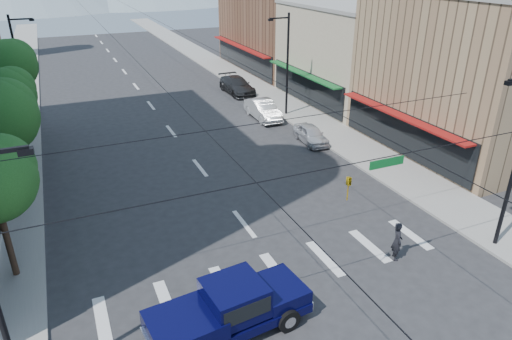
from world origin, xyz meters
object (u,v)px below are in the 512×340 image
at_px(pickup_truck, 229,308).
at_px(parked_car_far, 237,85).
at_px(parked_car_near, 311,134).
at_px(pedestrian, 397,241).
at_px(parked_car_mid, 263,110).

height_order(pickup_truck, parked_car_far, pickup_truck).
distance_m(pickup_truck, parked_car_near, 20.66).
relative_size(pedestrian, parked_car_far, 0.33).
xyz_separation_m(pedestrian, parked_car_near, (3.92, 14.90, -0.29)).
bearing_deg(pickup_truck, parked_car_near, 45.20).
height_order(parked_car_mid, parked_car_far, parked_car_far).
relative_size(pedestrian, parked_car_near, 0.49).
relative_size(pickup_truck, parked_car_far, 1.11).
xyz_separation_m(parked_car_mid, parked_car_far, (0.97, 8.81, 0.01)).
relative_size(pickup_truck, parked_car_near, 1.62).
bearing_deg(pickup_truck, parked_car_far, 61.79).
bearing_deg(pedestrian, parked_car_mid, 16.14).
relative_size(pedestrian, parked_car_mid, 0.38).
height_order(parked_car_near, parked_car_far, parked_car_far).
bearing_deg(parked_car_mid, parked_car_far, 84.87).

